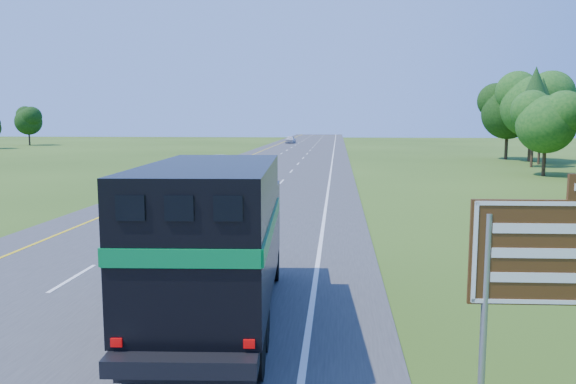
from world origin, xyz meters
The scene contains 6 objects.
road centered at (0.00, 50.00, 0.02)m, with size 15.00×260.00×0.04m, color #38383A.
lane_markings centered at (0.00, 50.00, 0.04)m, with size 11.15×260.00×0.01m.
horse_truck centered at (3.32, 7.76, 2.08)m, with size 3.20×8.75×3.81m.
white_suv centered at (-3.28, 38.51, 1.04)m, with size 3.32×7.20×2.00m, color white.
far_car centered at (-3.53, 109.63, 0.81)m, with size 1.81×4.49×1.53m, color silver.
exit_sign centered at (9.41, 4.00, 2.58)m, with size 2.35×0.18×3.98m.
Camera 1 is at (6.12, -4.87, 4.80)m, focal length 35.00 mm.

